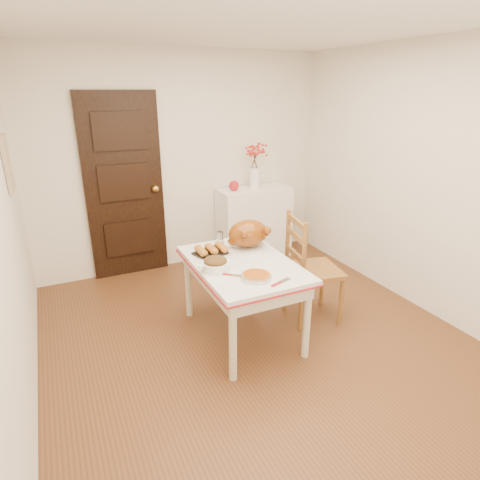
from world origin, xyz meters
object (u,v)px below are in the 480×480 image
sideboard (254,223)px  chair_oak (314,268)px  turkey_platter (248,235)px  kitchen_table (242,299)px  pumpkin_pie (256,275)px

sideboard → chair_oak: 1.60m
sideboard → turkey_platter: turkey_platter is taller
kitchen_table → pumpkin_pie: (-0.04, -0.33, 0.38)m
sideboard → pumpkin_pie: sideboard is taller
chair_oak → kitchen_table: bearing=99.2°
sideboard → pumpkin_pie: (-0.96, -1.89, 0.28)m
sideboard → kitchen_table: bearing=-120.5°
chair_oak → turkey_platter: (-0.55, 0.27, 0.32)m
turkey_platter → sideboard: bearing=74.4°
kitchen_table → chair_oak: 0.74m
sideboard → kitchen_table: size_ratio=0.77×
kitchen_table → pumpkin_pie: bearing=-97.2°
kitchen_table → turkey_platter: size_ratio=2.79×
chair_oak → turkey_platter: 0.69m
chair_oak → pumpkin_pie: chair_oak is taller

